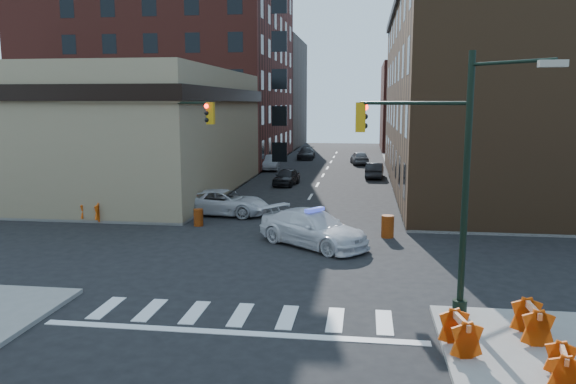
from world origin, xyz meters
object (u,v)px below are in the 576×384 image
(parked_car_wnear, at_px, (286,177))
(parked_car_wfar, at_px, (271,162))
(pedestrian_b, at_px, (115,203))
(barricade_se_a, at_px, (532,322))
(parked_car_enear, at_px, (375,170))
(barricade_nw_a, at_px, (188,207))
(barrel_bank, at_px, (198,217))
(police_car, at_px, (313,228))
(pedestrian_a, at_px, (128,194))
(pickup, at_px, (224,202))
(barrel_road, at_px, (388,226))

(parked_car_wnear, height_order, parked_car_wfar, parked_car_wfar)
(pedestrian_b, relative_size, barricade_se_a, 1.20)
(parked_car_enear, xyz_separation_m, barricade_nw_a, (-11.18, -18.89, -0.14))
(barrel_bank, bearing_deg, parked_car_enear, 65.20)
(police_car, bearing_deg, pedestrian_b, 105.03)
(parked_car_wfar, relative_size, parked_car_enear, 1.08)
(parked_car_wnear, height_order, barricade_nw_a, parked_car_wnear)
(parked_car_enear, distance_m, barricade_nw_a, 21.95)
(barrel_bank, xyz_separation_m, barricade_nw_a, (-1.37, 2.35, 0.08))
(parked_car_wfar, bearing_deg, parked_car_enear, -30.85)
(parked_car_enear, bearing_deg, barricade_nw_a, 63.24)
(parked_car_wfar, distance_m, pedestrian_a, 23.52)
(parked_car_wnear, xyz_separation_m, parked_car_enear, (7.18, 5.42, 0.01))
(pickup, relative_size, parked_car_enear, 1.30)
(pedestrian_a, xyz_separation_m, barricade_se_a, (18.98, -16.47, -0.50))
(pickup, height_order, parked_car_enear, pickup)
(parked_car_enear, height_order, barricade_nw_a, parked_car_enear)
(barricade_nw_a, bearing_deg, police_car, -43.05)
(police_car, bearing_deg, parked_car_enear, 29.07)
(pickup, distance_m, parked_car_enear, 20.26)
(police_car, bearing_deg, barrel_road, -21.98)
(pedestrian_b, bearing_deg, pedestrian_a, 104.07)
(parked_car_wfar, height_order, parked_car_enear, parked_car_wfar)
(parked_car_wfar, relative_size, barricade_nw_a, 4.26)
(pedestrian_a, distance_m, pedestrian_b, 1.78)
(pedestrian_b, height_order, barrel_road, pedestrian_b)
(pedestrian_b, bearing_deg, parked_car_wfar, 92.30)
(pickup, distance_m, parked_car_wfar, 22.84)
(police_car, height_order, parked_car_wnear, police_car)
(pickup, distance_m, parked_car_wnear, 12.79)
(pedestrian_a, bearing_deg, barrel_bank, -8.23)
(barricade_se_a, distance_m, barricade_nw_a, 21.78)
(parked_car_enear, distance_m, barrel_bank, 23.40)
(parked_car_wnear, height_order, pedestrian_b, pedestrian_b)
(pickup, distance_m, barricade_se_a, 21.13)
(parked_car_enear, distance_m, pedestrian_a, 23.71)
(pickup, relative_size, barricade_nw_a, 5.11)
(pickup, bearing_deg, pedestrian_a, 97.23)
(parked_car_wnear, bearing_deg, pedestrian_a, -115.12)
(pickup, distance_m, pedestrian_a, 5.97)
(parked_car_wnear, bearing_deg, pedestrian_b, -111.85)
(barricade_nw_a, bearing_deg, pickup, 15.93)
(barrel_bank, relative_size, barricade_nw_a, 0.88)
(pickup, xyz_separation_m, pedestrian_a, (-5.96, -0.16, 0.39))
(parked_car_wnear, xyz_separation_m, pedestrian_b, (-7.97, -14.56, 0.25))
(pedestrian_b, bearing_deg, police_car, -7.80)
(parked_car_enear, xyz_separation_m, barricade_se_a, (3.82, -34.69, -0.05))
(parked_car_wnear, height_order, barricade_se_a, parked_car_wnear)
(barrel_road, height_order, barricade_nw_a, barrel_road)
(pedestrian_b, xyz_separation_m, barrel_road, (15.47, -2.53, -0.37))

